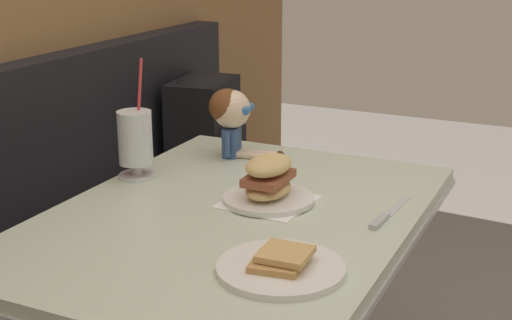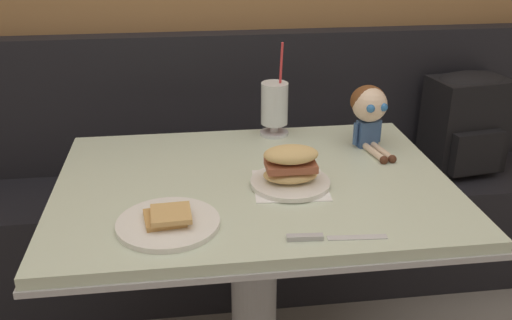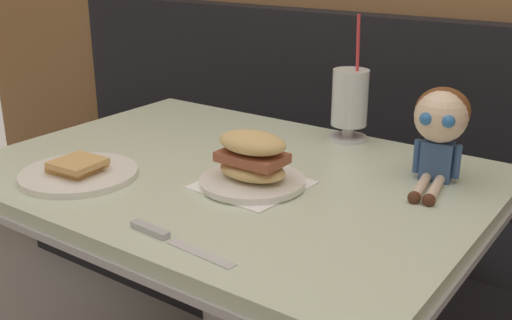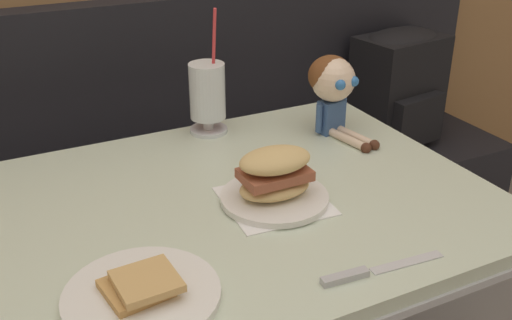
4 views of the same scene
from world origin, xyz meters
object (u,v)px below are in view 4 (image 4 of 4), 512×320
(backpack, at_px, (399,85))
(milkshake_glass, at_px, (207,94))
(butter_knife, at_px, (363,273))
(toast_plate, at_px, (142,293))
(sandwich_plate, at_px, (275,181))
(seated_doll, at_px, (333,84))

(backpack, bearing_deg, milkshake_glass, -162.66)
(butter_knife, bearing_deg, toast_plate, 163.07)
(toast_plate, bearing_deg, sandwich_plate, 28.05)
(butter_knife, bearing_deg, milkshake_glass, 89.74)
(seated_doll, bearing_deg, milkshake_glass, 153.41)
(butter_knife, relative_size, backpack, 0.58)
(milkshake_glass, xyz_separation_m, butter_knife, (-0.00, -0.67, -0.10))
(seated_doll, height_order, backpack, seated_doll)
(butter_knife, distance_m, seated_doll, 0.62)
(seated_doll, bearing_deg, backpack, 35.86)
(milkshake_glass, height_order, seated_doll, milkshake_glass)
(milkshake_glass, height_order, sandwich_plate, milkshake_glass)
(butter_knife, relative_size, seated_doll, 1.04)
(seated_doll, bearing_deg, sandwich_plate, -139.74)
(toast_plate, xyz_separation_m, sandwich_plate, (0.33, 0.18, 0.03))
(toast_plate, relative_size, seated_doll, 1.11)
(sandwich_plate, xyz_separation_m, seated_doll, (0.30, 0.25, 0.08))
(toast_plate, relative_size, milkshake_glass, 0.79)
(toast_plate, bearing_deg, milkshake_glass, 58.34)
(sandwich_plate, bearing_deg, milkshake_glass, 87.30)
(sandwich_plate, xyz_separation_m, backpack, (0.85, 0.65, -0.13))
(toast_plate, distance_m, sandwich_plate, 0.38)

